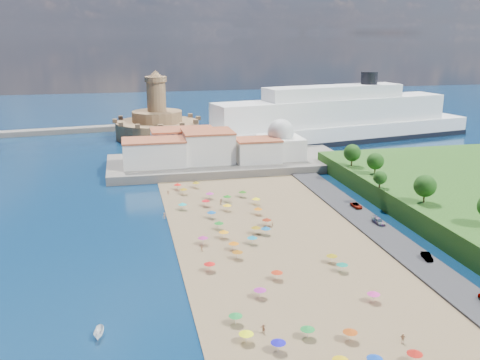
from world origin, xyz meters
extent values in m
plane|color=#071938|center=(0.00, 0.00, 0.00)|extent=(700.00, 700.00, 0.00)
cube|color=#59544C|center=(10.00, 73.00, 1.50)|extent=(90.00, 36.00, 3.00)
cube|color=#59544C|center=(-12.00, 108.00, 1.20)|extent=(18.00, 70.00, 2.40)
cube|color=silver|center=(-18.00, 69.00, 7.50)|extent=(22.00, 14.00, 9.00)
cube|color=silver|center=(2.00, 71.00, 8.50)|extent=(18.00, 16.00, 11.00)
cube|color=silver|center=(20.00, 67.00, 7.00)|extent=(16.00, 12.00, 8.00)
cube|color=silver|center=(-6.00, 83.00, 8.00)|extent=(24.00, 14.00, 10.00)
cube|color=silver|center=(30.00, 71.00, 7.00)|extent=(16.00, 16.00, 8.00)
sphere|color=silver|center=(30.00, 71.00, 13.00)|extent=(10.00, 10.00, 10.00)
cylinder|color=silver|center=(30.00, 71.00, 16.80)|extent=(1.20, 1.20, 1.60)
cylinder|color=#9A724D|center=(-12.00, 138.00, 4.00)|extent=(40.00, 40.00, 8.00)
cylinder|color=#9A724D|center=(-12.00, 138.00, 10.50)|extent=(24.00, 24.00, 5.00)
cylinder|color=#9A724D|center=(-12.00, 138.00, 20.00)|extent=(9.00, 9.00, 14.00)
cylinder|color=#9A724D|center=(-12.00, 138.00, 28.20)|extent=(10.40, 10.40, 2.40)
cone|color=#9A724D|center=(-12.00, 138.00, 30.90)|extent=(6.00, 6.00, 3.00)
cube|color=black|center=(66.87, 109.98, 1.17)|extent=(147.11, 49.81, 2.34)
cube|color=white|center=(66.87, 109.98, 4.34)|extent=(146.05, 49.22, 8.68)
cube|color=white|center=(66.87, 109.98, 14.47)|extent=(116.92, 39.76, 11.58)
cube|color=white|center=(66.87, 109.98, 23.15)|extent=(68.86, 26.50, 5.79)
cylinder|color=black|center=(85.78, 113.77, 28.94)|extent=(7.72, 7.72, 5.79)
cylinder|color=gray|center=(6.49, 32.70, 1.25)|extent=(0.07, 0.07, 2.00)
cone|color=#266C13|center=(6.49, 32.70, 2.15)|extent=(2.50, 2.50, 0.60)
cylinder|color=gray|center=(6.16, -49.04, 1.25)|extent=(0.07, 0.07, 2.00)
cone|color=#A9410D|center=(6.16, -49.04, 2.15)|extent=(2.50, 2.50, 0.60)
cylinder|color=gray|center=(-10.94, 39.45, 1.25)|extent=(0.07, 0.07, 2.00)
cone|color=#97730D|center=(-10.94, 39.45, 2.15)|extent=(2.50, 2.50, 0.60)
cylinder|color=gray|center=(14.96, -19.22, 1.25)|extent=(0.07, 0.07, 2.00)
cone|color=#8F790D|center=(14.96, -19.22, 2.15)|extent=(2.50, 2.50, 0.60)
cylinder|color=gray|center=(8.84, 24.87, 1.25)|extent=(0.07, 0.07, 2.00)
cone|color=#FFEC0D|center=(8.84, 24.87, 2.15)|extent=(2.50, 2.50, 0.60)
cylinder|color=gray|center=(7.07, 15.69, 1.25)|extent=(0.07, 0.07, 2.00)
cone|color=orange|center=(7.07, 15.69, 2.15)|extent=(2.50, 2.50, 0.60)
cylinder|color=gray|center=(-4.58, -31.45, 1.25)|extent=(0.07, 0.07, 2.00)
cone|color=#9E228C|center=(-4.58, -31.45, 2.15)|extent=(2.50, 2.50, 0.60)
cylinder|color=gray|center=(-0.70, 20.77, 1.25)|extent=(0.07, 0.07, 2.00)
cone|color=yellow|center=(-0.70, 20.77, 2.15)|extent=(2.50, 2.50, 0.60)
cylinder|color=gray|center=(-6.09, 15.59, 1.25)|extent=(0.07, 0.07, 2.00)
cone|color=#0C529E|center=(-6.09, 15.59, 2.15)|extent=(2.50, 2.50, 0.60)
cylinder|color=gray|center=(-11.18, -2.51, 1.25)|extent=(0.07, 0.07, 2.00)
cone|color=#A9247A|center=(-11.18, -2.51, 2.15)|extent=(2.50, 2.50, 0.60)
cylinder|color=gray|center=(13.31, -56.89, 1.25)|extent=(0.07, 0.07, 2.00)
cone|color=#AA150D|center=(13.31, -56.89, 2.15)|extent=(2.50, 2.50, 0.60)
cylinder|color=gray|center=(-12.23, 45.28, 1.25)|extent=(0.07, 0.07, 2.00)
cone|color=red|center=(-12.23, 45.28, 2.15)|extent=(2.50, 2.50, 0.60)
cylinder|color=gray|center=(-6.10, 46.15, 1.25)|extent=(0.07, 0.07, 2.00)
cone|color=#9A7B0E|center=(-6.10, 46.15, 2.15)|extent=(2.50, 2.50, 0.60)
cylinder|color=gray|center=(-4.71, -7.54, 1.25)|extent=(0.07, 0.07, 2.00)
cone|color=orange|center=(-4.71, -7.54, 2.15)|extent=(2.50, 2.50, 0.60)
cylinder|color=gray|center=(-13.03, 24.37, 1.25)|extent=(0.07, 0.07, 2.00)
cone|color=#119F9B|center=(-13.03, 24.37, 2.15)|extent=(2.50, 2.50, 0.60)
cylinder|color=gray|center=(0.37, -5.00, 1.25)|extent=(0.07, 0.07, 2.00)
cone|color=#107698|center=(0.37, -5.00, 2.15)|extent=(2.50, 2.50, 0.60)
cylinder|color=gray|center=(0.77, -24.72, 1.25)|extent=(0.07, 0.07, 2.00)
cone|color=#B82A0E|center=(0.77, -24.72, 2.15)|extent=(2.50, 2.50, 0.60)
cylinder|color=gray|center=(5.17, 0.31, 1.25)|extent=(0.07, 0.07, 2.00)
cone|color=#105B95|center=(5.17, 0.31, 2.15)|extent=(2.50, 2.50, 0.60)
cylinder|color=gray|center=(-0.39, -46.70, 1.25)|extent=(0.07, 0.07, 2.00)
cone|color=#167E2E|center=(-0.39, -46.70, 2.15)|extent=(2.50, 2.50, 0.60)
cylinder|color=gray|center=(-11.16, -39.88, 1.25)|extent=(0.07, 0.07, 2.00)
cone|color=#168030|center=(-11.16, -39.88, 2.15)|extent=(2.50, 2.50, 0.60)
cone|color=gold|center=(1.55, -55.96, 2.15)|extent=(2.50, 2.50, 0.60)
cylinder|color=gray|center=(-10.65, -45.87, 1.25)|extent=(0.07, 0.07, 2.00)
cone|color=#F3FE0D|center=(-10.65, -45.87, 2.15)|extent=(2.50, 2.50, 0.60)
cylinder|color=gray|center=(15.35, -24.03, 1.25)|extent=(0.07, 0.07, 2.00)
cone|color=#0D7860|center=(15.35, -24.03, 2.15)|extent=(2.50, 2.50, 0.60)
cylinder|color=gray|center=(-4.91, -12.67, 1.25)|extent=(0.07, 0.07, 2.00)
cone|color=#93530D|center=(-4.91, -12.67, 2.15)|extent=(2.50, 2.50, 0.60)
cylinder|color=gray|center=(2.90, 1.49, 1.25)|extent=(0.07, 0.07, 2.00)
cone|color=#8E6F0C|center=(2.90, 1.49, 2.15)|extent=(2.50, 2.50, 0.60)
cylinder|color=gray|center=(-12.08, -17.62, 1.25)|extent=(0.07, 0.07, 2.00)
cone|color=red|center=(-12.08, -17.62, 2.15)|extent=(2.50, 2.50, 0.60)
cylinder|color=gray|center=(-3.66, 33.27, 1.25)|extent=(0.07, 0.07, 2.00)
cone|color=#BD2893|center=(-3.66, 33.27, 2.15)|extent=(2.50, 2.50, 0.60)
cylinder|color=gray|center=(7.10, 6.54, 1.25)|extent=(0.07, 0.07, 2.00)
cone|color=maroon|center=(7.10, 6.54, 2.15)|extent=(2.50, 2.50, 0.60)
cylinder|color=gray|center=(15.90, -37.64, 1.25)|extent=(0.07, 0.07, 2.00)
cone|color=#CD2B8C|center=(15.90, -37.64, 2.15)|extent=(2.50, 2.50, 0.60)
cylinder|color=gray|center=(-6.25, -49.46, 1.25)|extent=(0.07, 0.07, 2.00)
cone|color=#140EBA|center=(-6.25, -49.46, 2.15)|extent=(2.50, 2.50, 0.60)
cylinder|color=gray|center=(-5.59, 0.21, 1.25)|extent=(0.07, 0.07, 2.00)
cone|color=#FF9D0D|center=(-5.59, 0.21, 2.15)|extent=(2.50, 2.50, 0.60)
cylinder|color=gray|center=(0.98, 29.09, 1.25)|extent=(0.07, 0.07, 2.00)
cone|color=#167214|center=(0.98, 29.09, 2.15)|extent=(2.50, 2.50, 0.60)
cylinder|color=gray|center=(-5.98, 26.23, 1.25)|extent=(0.07, 0.07, 2.00)
cone|color=red|center=(-5.98, 26.23, 2.15)|extent=(2.50, 2.50, 0.60)
cone|color=#0D3BAA|center=(6.73, -56.76, 2.15)|extent=(2.50, 2.50, 0.60)
cylinder|color=gray|center=(-5.62, 6.75, 1.25)|extent=(0.07, 0.07, 2.00)
cone|color=#15771D|center=(-5.62, 6.75, 2.15)|extent=(2.50, 2.50, 0.60)
imported|color=tan|center=(-11.98, -6.33, 1.06)|extent=(0.91, 0.98, 1.61)
imported|color=tan|center=(-7.15, -43.69, 1.09)|extent=(1.06, 1.63, 1.69)
imported|color=tan|center=(14.32, -51.51, 1.14)|extent=(1.13, 0.86, 1.78)
imported|color=tan|center=(-1.21, 27.08, 1.17)|extent=(0.97, 1.08, 1.83)
imported|color=tan|center=(8.49, 5.92, 1.09)|extent=(0.67, 0.73, 1.68)
imported|color=tan|center=(-15.79, 39.76, 1.09)|extent=(1.03, 0.54, 1.68)
imported|color=tan|center=(-18.75, 18.01, 1.11)|extent=(1.27, 1.16, 1.71)
imported|color=white|center=(-34.27, -38.55, 0.75)|extent=(2.04, 4.08, 1.51)
imported|color=gray|center=(36.00, -22.85, 1.39)|extent=(2.16, 4.36, 1.37)
imported|color=gray|center=(36.00, 0.43, 1.42)|extent=(2.31, 5.05, 1.43)
imported|color=gray|center=(36.00, 14.39, 1.34)|extent=(2.41, 4.73, 1.28)
cylinder|color=#382314|center=(48.16, -0.29, 7.65)|extent=(0.50, 0.50, 3.29)
sphere|color=#14380F|center=(48.16, -0.29, 10.61)|extent=(5.93, 5.93, 5.93)
cylinder|color=#382314|center=(43.23, 15.19, 7.09)|extent=(0.50, 0.50, 2.19)
sphere|color=#14380F|center=(43.23, 15.19, 9.07)|extent=(3.94, 3.94, 3.94)
cylinder|color=#382314|center=(48.96, 29.93, 7.50)|extent=(0.50, 0.50, 2.99)
sphere|color=#14380F|center=(48.96, 29.93, 10.19)|extent=(5.39, 5.39, 5.39)
cylinder|color=#382314|center=(46.25, 41.59, 7.60)|extent=(0.50, 0.50, 3.20)
sphere|color=#14380F|center=(46.25, 41.59, 10.48)|extent=(5.76, 5.76, 5.76)
camera|label=1|loc=(-28.34, -121.17, 49.25)|focal=40.00mm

